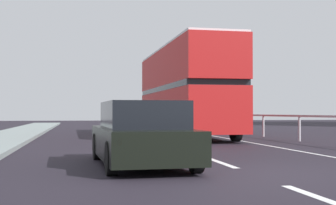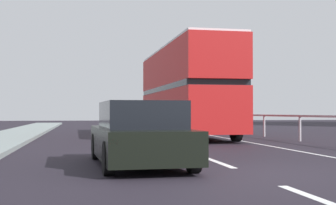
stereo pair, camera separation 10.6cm
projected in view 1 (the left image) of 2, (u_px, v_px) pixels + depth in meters
name	position (u px, v px, depth m)	size (l,w,h in m)	color
ground_plane	(247.00, 175.00, 9.28)	(73.98, 120.00, 0.10)	black
lane_paint_markings	(222.00, 144.00, 17.62)	(3.43, 46.00, 0.01)	silver
bridge_side_railing	(299.00, 120.00, 19.16)	(0.10, 42.00, 1.07)	#B0AAB2
double_decker_bus_red	(184.00, 89.00, 22.90)	(2.69, 11.49, 4.27)	#AF1818
hatchback_car_near	(141.00, 135.00, 10.39)	(2.01, 4.57, 1.41)	black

